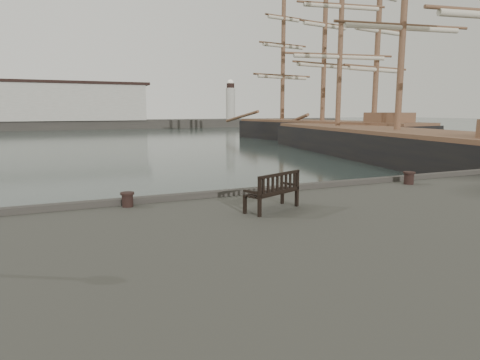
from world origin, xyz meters
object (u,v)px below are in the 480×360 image
at_px(bench, 273,198).
at_px(tall_ship_main, 396,151).
at_px(bollard_right, 409,178).
at_px(bollard_left, 127,200).
at_px(tall_ship_far, 322,136).

bearing_deg(bench, tall_ship_main, 16.12).
relative_size(bollard_right, tall_ship_main, 0.01).
xyz_separation_m(bench, bollard_left, (-3.59, 2.05, -0.12)).
bearing_deg(tall_ship_main, tall_ship_far, 82.51).
bearing_deg(tall_ship_main, bollard_right, -123.24).
distance_m(bollard_left, tall_ship_far, 47.99).
bearing_deg(bollard_left, tall_ship_main, 32.25).
bearing_deg(bollard_right, bench, -166.22).
bearing_deg(tall_ship_main, bench, -130.84).
xyz_separation_m(bollard_right, tall_ship_main, (15.29, 16.52, -1.05)).
bearing_deg(bench, bollard_left, 126.85).
bearing_deg(bollard_left, bench, -29.66).
bearing_deg(bollard_left, tall_ship_far, 48.75).
xyz_separation_m(tall_ship_main, tall_ship_far, (6.12, 19.97, 0.11)).
xyz_separation_m(bollard_left, tall_ship_far, (31.64, 36.08, -0.91)).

